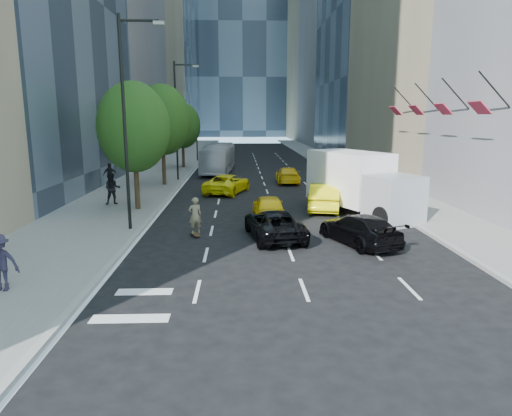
{
  "coord_description": "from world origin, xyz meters",
  "views": [
    {
      "loc": [
        -1.1,
        -18.07,
        5.58
      ],
      "look_at": [
        -0.37,
        1.73,
        1.6
      ],
      "focal_mm": 32.0,
      "sensor_mm": 36.0,
      "label": 1
    }
  ],
  "objects_px": {
    "black_sedan_mercedes": "(359,229)",
    "box_truck": "(360,183)",
    "skateboarder": "(195,218)",
    "city_bus": "(218,158)",
    "black_sedan_lincoln": "(274,224)"
  },
  "relations": [
    {
      "from": "black_sedan_lincoln",
      "to": "black_sedan_mercedes",
      "type": "bearing_deg",
      "value": 154.78
    },
    {
      "from": "city_bus",
      "to": "box_truck",
      "type": "relative_size",
      "value": 1.33
    },
    {
      "from": "skateboarder",
      "to": "black_sedan_mercedes",
      "type": "bearing_deg",
      "value": 146.71
    },
    {
      "from": "black_sedan_mercedes",
      "to": "city_bus",
      "type": "xyz_separation_m",
      "value": [
        -7.4,
        26.87,
        0.77
      ]
    },
    {
      "from": "black_sedan_mercedes",
      "to": "box_truck",
      "type": "relative_size",
      "value": 0.59
    },
    {
      "from": "city_bus",
      "to": "skateboarder",
      "type": "bearing_deg",
      "value": -85.76
    },
    {
      "from": "skateboarder",
      "to": "box_truck",
      "type": "xyz_separation_m",
      "value": [
        9.05,
        4.72,
        0.93
      ]
    },
    {
      "from": "black_sedan_mercedes",
      "to": "box_truck",
      "type": "bearing_deg",
      "value": -124.39
    },
    {
      "from": "skateboarder",
      "to": "box_truck",
      "type": "height_order",
      "value": "box_truck"
    },
    {
      "from": "black_sedan_mercedes",
      "to": "city_bus",
      "type": "height_order",
      "value": "city_bus"
    },
    {
      "from": "box_truck",
      "to": "black_sedan_lincoln",
      "type": "bearing_deg",
      "value": -160.48
    },
    {
      "from": "skateboarder",
      "to": "box_truck",
      "type": "distance_m",
      "value": 10.25
    },
    {
      "from": "black_sedan_mercedes",
      "to": "skateboarder",
      "type": "bearing_deg",
      "value": -32.19
    },
    {
      "from": "skateboarder",
      "to": "city_bus",
      "type": "distance_m",
      "value": 25.26
    },
    {
      "from": "black_sedan_lincoln",
      "to": "box_truck",
      "type": "relative_size",
      "value": 0.61
    }
  ]
}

